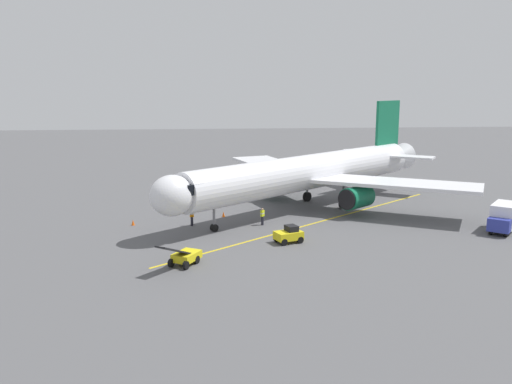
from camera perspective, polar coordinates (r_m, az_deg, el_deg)
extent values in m
plane|color=#565659|center=(61.85, 5.63, -1.53)|extent=(220.00, 220.00, 0.00)
cube|color=yellow|center=(55.08, 6.53, -3.13)|extent=(31.14, 25.47, 0.01)
cylinder|color=white|center=(60.02, 5.46, 2.07)|extent=(28.75, 24.44, 3.80)
ellipsoid|color=white|center=(47.75, -8.76, -0.37)|extent=(5.38, 5.33, 3.61)
cone|color=white|center=(75.00, 14.62, 3.58)|extent=(4.49, 4.55, 3.42)
cube|color=black|center=(48.46, -7.44, 0.50)|extent=(3.28, 3.51, 0.90)
cube|color=white|center=(58.22, 14.26, 0.89)|extent=(17.45, 12.77, 0.36)
cylinder|color=#146B47|center=(57.71, 10.47, -0.55)|extent=(4.09, 3.93, 2.30)
cylinder|color=black|center=(56.31, 9.44, -0.81)|extent=(1.48, 1.75, 2.10)
cube|color=white|center=(68.47, 1.99, 2.73)|extent=(10.01, 17.83, 0.36)
cylinder|color=#146B47|center=(64.91, 2.07, 0.92)|extent=(4.09, 3.93, 2.30)
cylinder|color=black|center=(63.67, 0.99, 0.73)|extent=(1.48, 1.75, 2.10)
cube|color=#146B47|center=(72.07, 13.53, 6.38)|extent=(3.95, 3.31, 7.20)
cube|color=white|center=(70.50, 15.48, 3.56)|extent=(6.68, 5.48, 0.24)
cube|color=white|center=(73.87, 11.19, 4.09)|extent=(4.55, 6.83, 0.24)
cylinder|color=slate|center=(51.07, -4.41, -2.23)|extent=(0.24, 0.24, 2.77)
cylinder|color=black|center=(51.41, -4.38, -3.73)|extent=(0.83, 0.79, 0.70)
cylinder|color=slate|center=(61.14, 9.10, 0.09)|extent=(0.24, 0.24, 2.77)
cylinder|color=black|center=(61.42, 9.06, -1.18)|extent=(1.14, 1.04, 1.10)
cylinder|color=slate|center=(64.30, 5.37, 0.72)|extent=(0.24, 0.24, 2.77)
cylinder|color=black|center=(64.56, 5.35, -0.48)|extent=(1.14, 1.04, 1.10)
cylinder|color=#23232D|center=(53.64, -6.69, -3.05)|extent=(0.26, 0.26, 0.88)
cube|color=orange|center=(53.46, -6.71, -2.28)|extent=(0.41, 0.30, 0.60)
cube|color=silver|center=(53.46, -6.71, -2.28)|extent=(0.43, 0.31, 0.10)
sphere|color=#9E7051|center=(53.36, -6.72, -1.84)|extent=(0.22, 0.22, 0.22)
cylinder|color=#23232D|center=(53.50, 0.67, -3.01)|extent=(0.26, 0.26, 0.88)
cube|color=#D8EA19|center=(53.32, 0.67, -2.24)|extent=(0.43, 0.44, 0.60)
cube|color=silver|center=(53.32, 0.67, -2.24)|extent=(0.45, 0.46, 0.10)
sphere|color=tan|center=(53.23, 0.68, -1.80)|extent=(0.22, 0.22, 0.22)
cube|color=yellow|center=(42.48, -7.24, -6.64)|extent=(2.41, 2.66, 0.60)
cube|color=black|center=(40.94, -8.48, -6.04)|extent=(2.68, 3.69, 1.61)
cylinder|color=black|center=(41.32, -7.32, -7.59)|extent=(0.54, 0.68, 0.64)
cylinder|color=black|center=(42.01, -8.83, -7.32)|extent=(0.54, 0.68, 0.64)
cylinder|color=black|center=(42.53, -6.23, -7.02)|extent=(0.54, 0.68, 0.64)
cylinder|color=black|center=(43.19, -7.71, -6.77)|extent=(0.54, 0.68, 0.64)
cube|color=#2D3899|center=(54.52, 24.06, -3.10)|extent=(2.55, 2.53, 1.20)
cube|color=black|center=(53.80, 23.93, -3.05)|extent=(1.40, 1.22, 0.70)
cube|color=silver|center=(56.28, 24.49, -2.19)|extent=(3.85, 4.04, 2.20)
cylinder|color=black|center=(54.31, 24.63, -3.86)|extent=(0.73, 0.80, 0.84)
cylinder|color=black|center=(54.53, 23.29, -3.69)|extent=(0.73, 0.80, 0.84)
cylinder|color=black|center=(57.59, 23.96, -2.98)|extent=(0.73, 0.80, 0.84)
cube|color=yellow|center=(47.72, 3.40, -4.53)|extent=(2.68, 2.22, 0.70)
cube|color=black|center=(47.71, 3.72, -3.79)|extent=(1.23, 1.35, 0.50)
cylinder|color=black|center=(46.90, 2.93, -5.25)|extent=(0.65, 0.45, 0.60)
cylinder|color=black|center=(47.99, 2.17, -4.86)|extent=(0.65, 0.45, 0.60)
cylinder|color=black|center=(47.67, 4.62, -5.00)|extent=(0.65, 0.45, 0.60)
cylinder|color=black|center=(48.74, 3.84, -4.62)|extent=(0.65, 0.45, 0.60)
cone|color=#F2590F|center=(48.44, 4.13, -4.76)|extent=(0.32, 0.32, 0.55)
cone|color=#F2590F|center=(56.90, -3.41, -2.33)|extent=(0.32, 0.32, 0.55)
cone|color=#F2590F|center=(54.81, -12.69, -3.12)|extent=(0.32, 0.32, 0.55)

